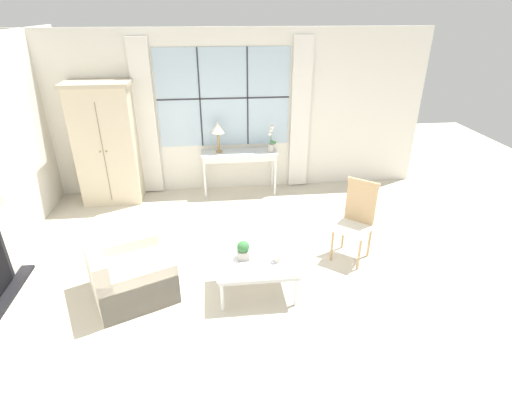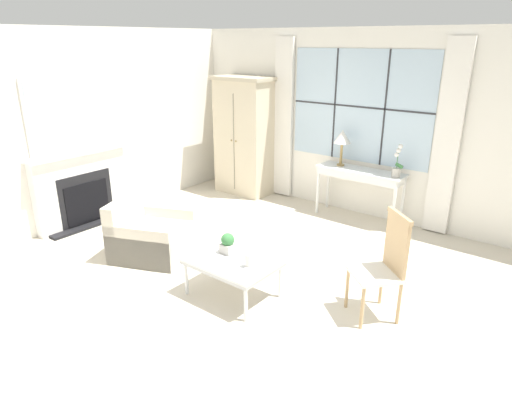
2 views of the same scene
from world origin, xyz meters
The scene contains 11 objects.
ground_plane centered at (0.00, 0.00, 0.00)m, with size 14.00×14.00×0.00m, color beige.
wall_back_windowed centered at (0.00, 3.02, 1.41)m, with size 7.20×0.14×2.80m.
armoire centered at (-2.00, 2.68, 1.03)m, with size 1.05×0.61×2.04m.
console_table centered at (0.23, 2.74, 0.70)m, with size 1.34×0.41×0.79m.
table_lamp centered at (-0.13, 2.76, 1.22)m, with size 0.26×0.26×0.56m.
potted_orchid centered at (0.79, 2.70, 0.95)m, with size 0.16×0.12×0.48m.
armchair_upholstered centered at (-1.30, -0.03, 0.25)m, with size 1.17×1.21×0.74m.
side_chair_wooden centered at (1.63, 0.48, 0.61)m, with size 0.62×0.62×1.09m.
coffee_table centered at (0.21, -0.18, 0.39)m, with size 0.94×0.68×0.43m.
potted_plant_small centered at (0.06, -0.09, 0.55)m, with size 0.15×0.15×0.23m.
pillar_candle centered at (0.46, -0.20, 0.50)m, with size 0.12×0.12×0.16m.
Camera 1 is at (-0.22, -4.02, 3.09)m, focal length 28.00 mm.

